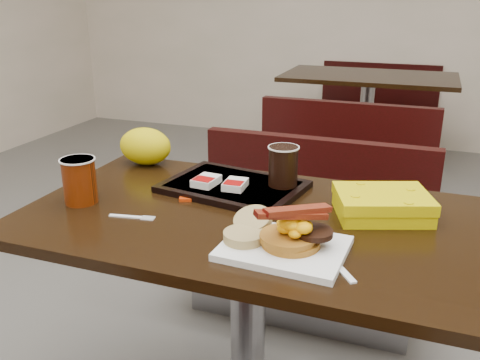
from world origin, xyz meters
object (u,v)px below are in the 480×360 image
(table_near, at_px, (248,332))
(bench_near_n, at_px, (304,236))
(fork, at_px, (126,216))
(hashbrown_sleeve_left, at_px, (206,181))
(bench_far_n, at_px, (376,109))
(tray, at_px, (233,186))
(clamshell, at_px, (382,204))
(platter, at_px, (284,248))
(coffee_cup_far, at_px, (283,166))
(bench_far_s, at_px, (350,155))
(hashbrown_sleeve_right, at_px, (235,185))
(table_far, at_px, (365,126))
(coffee_cup_near, at_px, (80,181))
(paper_bag, at_px, (145,146))
(knife, at_px, (334,262))
(pancake_stack, at_px, (291,239))

(table_near, xyz_separation_m, bench_near_n, (0.00, 0.70, -0.02))
(fork, xyz_separation_m, hashbrown_sleeve_left, (0.12, 0.25, 0.03))
(bench_far_n, relative_size, hashbrown_sleeve_left, 11.81)
(bench_far_n, bearing_deg, tray, -91.89)
(hashbrown_sleeve_left, relative_size, clamshell, 0.36)
(platter, distance_m, coffee_cup_far, 0.39)
(bench_far_s, xyz_separation_m, hashbrown_sleeve_right, (-0.09, -1.77, 0.42))
(table_far, relative_size, coffee_cup_near, 9.42)
(bench_near_n, relative_size, bench_far_n, 1.00)
(bench_near_n, relative_size, bench_far_s, 1.00)
(hashbrown_sleeve_left, distance_m, paper_bag, 0.34)
(coffee_cup_far, bearing_deg, fork, -135.86)
(bench_near_n, relative_size, hashbrown_sleeve_right, 12.40)
(knife, relative_size, tray, 0.46)
(fork, xyz_separation_m, clamshell, (0.63, 0.24, 0.03))
(tray, xyz_separation_m, paper_bag, (-0.37, 0.12, 0.05))
(bench_near_n, bearing_deg, platter, -80.59)
(hashbrown_sleeve_right, distance_m, clamshell, 0.42)
(clamshell, bearing_deg, bench_far_n, 75.98)
(clamshell, bearing_deg, knife, -123.27)
(bench_near_n, distance_m, hashbrown_sleeve_right, 0.72)
(fork, height_order, hashbrown_sleeve_left, hashbrown_sleeve_left)
(fork, bearing_deg, bench_near_n, 60.34)
(bench_far_s, relative_size, tray, 2.53)
(knife, bearing_deg, bench_far_n, 148.18)
(coffee_cup_near, height_order, hashbrown_sleeve_right, coffee_cup_near)
(table_far, xyz_separation_m, coffee_cup_far, (0.04, -2.40, 0.45))
(table_near, bearing_deg, coffee_cup_far, 79.41)
(bench_near_n, xyz_separation_m, hashbrown_sleeve_right, (-0.09, -0.57, 0.42))
(table_far, relative_size, bench_far_n, 1.20)
(platter, distance_m, hashbrown_sleeve_left, 0.43)
(tray, bearing_deg, clamshell, 3.71)
(platter, height_order, paper_bag, paper_bag)
(coffee_cup_near, bearing_deg, paper_bag, 90.45)
(bench_far_s, relative_size, knife, 5.55)
(bench_far_n, bearing_deg, hashbrown_sleeve_left, -93.17)
(bench_far_n, relative_size, fork, 8.12)
(bench_near_n, height_order, paper_bag, paper_bag)
(bench_near_n, xyz_separation_m, pancake_stack, (0.16, -0.86, 0.42))
(bench_far_n, relative_size, paper_bag, 5.51)
(bench_far_n, relative_size, pancake_stack, 7.51)
(table_near, xyz_separation_m, pancake_stack, (0.16, -0.16, 0.41))
(paper_bag, bearing_deg, knife, -32.28)
(pancake_stack, distance_m, paper_bag, 0.77)
(table_far, relative_size, hashbrown_sleeve_right, 14.87)
(paper_bag, bearing_deg, table_near, -30.99)
(hashbrown_sleeve_right, bearing_deg, clamshell, -4.45)
(bench_near_n, height_order, knife, knife)
(pancake_stack, bearing_deg, bench_far_n, 92.61)
(clamshell, height_order, paper_bag, paper_bag)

